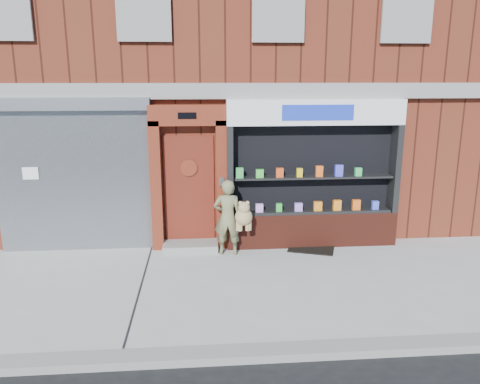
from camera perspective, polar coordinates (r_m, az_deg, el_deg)
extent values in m
plane|color=#9E9E99|center=(8.07, -0.84, -11.19)|extent=(80.00, 80.00, 0.00)
cube|color=gray|center=(6.16, 0.61, -19.16)|extent=(60.00, 0.30, 0.12)
cube|color=#602315|center=(13.31, -2.74, 16.37)|extent=(12.00, 8.00, 8.00)
cube|color=gray|center=(9.23, -1.75, 12.21)|extent=(12.00, 0.16, 0.30)
cube|color=black|center=(9.48, 4.69, 22.22)|extent=(0.90, 0.06, 1.40)
cube|color=gray|center=(9.44, 4.73, 22.26)|extent=(1.00, 0.06, 1.50)
cube|color=black|center=(10.18, 19.73, 20.93)|extent=(0.90, 0.06, 1.40)
cube|color=gray|center=(10.14, 19.83, 20.95)|extent=(1.00, 0.06, 1.50)
cube|color=gray|center=(9.78, -19.52, 1.16)|extent=(3.00, 0.10, 2.80)
cube|color=slate|center=(9.52, -20.36, 10.04)|extent=(3.10, 0.30, 0.24)
cube|color=white|center=(9.91, -24.18, 2.09)|extent=(0.30, 0.01, 0.24)
cube|color=#621F10|center=(9.44, -10.16, 0.69)|extent=(0.22, 0.28, 2.60)
cube|color=#621F10|center=(9.40, -2.25, 0.85)|extent=(0.22, 0.28, 2.60)
cube|color=#621F10|center=(9.18, -6.45, 9.31)|extent=(1.50, 0.28, 0.40)
cube|color=black|center=(9.03, -6.47, 9.24)|extent=(0.35, 0.01, 0.12)
cube|color=#5A1B10|center=(9.53, -6.18, 0.34)|extent=(1.00, 0.06, 2.20)
cylinder|color=black|center=(9.39, -6.26, 2.95)|extent=(0.28, 0.02, 0.28)
cylinder|color=#621F10|center=(9.38, -6.26, 2.94)|extent=(0.34, 0.02, 0.34)
cube|color=gray|center=(9.59, -6.05, -6.59)|extent=(1.10, 0.55, 0.15)
cube|color=slate|center=(9.23, -2.22, 1.25)|extent=(0.10, 0.02, 0.18)
cube|color=#581F14|center=(9.85, 8.66, -4.43)|extent=(3.50, 0.40, 0.70)
cube|color=black|center=(9.29, -1.27, 2.59)|extent=(0.12, 0.40, 1.80)
cube|color=black|center=(10.07, 18.34, 2.77)|extent=(0.12, 0.40, 1.80)
cube|color=black|center=(9.71, 8.68, 2.93)|extent=(3.30, 0.03, 1.80)
cube|color=black|center=(9.74, 8.74, -2.30)|extent=(3.20, 0.36, 0.06)
cube|color=black|center=(9.57, 8.90, 1.84)|extent=(3.20, 0.36, 0.04)
cube|color=white|center=(9.39, 9.20, 9.63)|extent=(3.50, 0.40, 0.50)
cube|color=#1831B7|center=(9.19, 9.51, 9.53)|extent=(1.40, 0.01, 0.30)
cube|color=green|center=(9.39, -0.05, -1.90)|extent=(0.13, 0.09, 0.21)
cube|color=#D58AF9|center=(9.44, 2.37, -1.95)|extent=(0.15, 0.09, 0.17)
cube|color=green|center=(9.50, 4.76, -1.89)|extent=(0.12, 0.09, 0.17)
cube|color=#9F76D5|center=(9.57, 7.13, -1.83)|extent=(0.16, 0.09, 0.17)
cube|color=orange|center=(9.65, 9.46, -1.70)|extent=(0.17, 0.09, 0.19)
cube|color=orange|center=(9.76, 11.74, -1.58)|extent=(0.16, 0.09, 0.21)
cube|color=orange|center=(9.88, 13.97, -1.51)|extent=(0.16, 0.09, 0.21)
cube|color=blue|center=(10.01, 16.13, -1.55)|extent=(0.13, 0.09, 0.18)
cube|color=green|center=(9.23, -0.06, 2.35)|extent=(0.15, 0.09, 0.21)
cube|color=green|center=(9.27, 2.41, 2.27)|extent=(0.15, 0.09, 0.17)
cube|color=#E04917|center=(9.33, 4.85, 2.37)|extent=(0.14, 0.09, 0.19)
cube|color=yellow|center=(9.40, 7.26, 2.36)|extent=(0.11, 0.09, 0.18)
cube|color=orange|center=(9.49, 9.63, 2.51)|extent=(0.14, 0.09, 0.22)
cube|color=#4041DB|center=(9.59, 11.95, 2.58)|extent=(0.16, 0.09, 0.23)
cube|color=green|center=(9.72, 14.20, 2.40)|extent=(0.13, 0.09, 0.17)
imported|color=#6D6D48|center=(9.12, -1.52, -3.11)|extent=(0.59, 0.42, 1.50)
sphere|color=#A78953|center=(8.96, 0.46, -3.05)|extent=(0.34, 0.34, 0.34)
sphere|color=#A78953|center=(8.85, 0.49, -1.91)|extent=(0.22, 0.22, 0.22)
sphere|color=#A78953|center=(8.82, 0.06, -1.36)|extent=(0.08, 0.08, 0.08)
sphere|color=#A78953|center=(8.83, 0.93, -1.34)|extent=(0.08, 0.08, 0.08)
cylinder|color=#A78953|center=(9.00, -0.25, -4.09)|extent=(0.08, 0.08, 0.20)
cylinder|color=#A78953|center=(9.02, 1.17, -4.05)|extent=(0.08, 0.08, 0.20)
cylinder|color=#A78953|center=(8.99, 0.04, -4.13)|extent=(0.08, 0.08, 0.20)
cylinder|color=#A78953|center=(9.00, 0.90, -4.11)|extent=(0.08, 0.08, 0.20)
cube|color=black|center=(9.72, 8.69, -6.79)|extent=(1.06, 0.89, 0.02)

